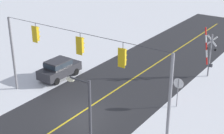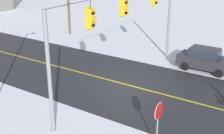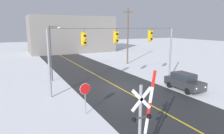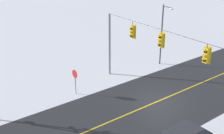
# 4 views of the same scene
# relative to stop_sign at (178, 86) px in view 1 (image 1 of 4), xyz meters

# --- Properties ---
(ground_plane) EXTENTS (160.00, 160.00, 0.00)m
(ground_plane) POSITION_rel_stop_sign_xyz_m (5.39, 4.98, -1.71)
(ground_plane) COLOR white
(signal_span) EXTENTS (14.20, 0.47, 6.22)m
(signal_span) POSITION_rel_stop_sign_xyz_m (5.40, 4.96, 2.54)
(signal_span) COLOR gray
(signal_span) RESTS_ON ground
(stop_sign) EXTENTS (0.80, 0.09, 2.35)m
(stop_sign) POSITION_rel_stop_sign_xyz_m (0.00, 0.00, 0.00)
(stop_sign) COLOR gray
(stop_sign) RESTS_ON ground
(railroad_crossing) EXTENTS (1.22, 0.31, 4.54)m
(railroad_crossing) POSITION_rel_stop_sign_xyz_m (0.14, -6.84, 0.55)
(railroad_crossing) COLOR gray
(railroad_crossing) RESTS_ON ground
(parked_car_charcoal) EXTENTS (1.85, 4.21, 1.74)m
(parked_car_charcoal) POSITION_rel_stop_sign_xyz_m (10.97, 1.25, -0.76)
(parked_car_charcoal) COLOR #2D2D33
(parked_car_charcoal) RESTS_ON ground
(streetlamp_near) EXTENTS (1.39, 0.28, 6.50)m
(streetlamp_near) POSITION_rel_stop_sign_xyz_m (-0.20, 10.94, 2.20)
(streetlamp_near) COLOR #38383D
(streetlamp_near) RESTS_ON ground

